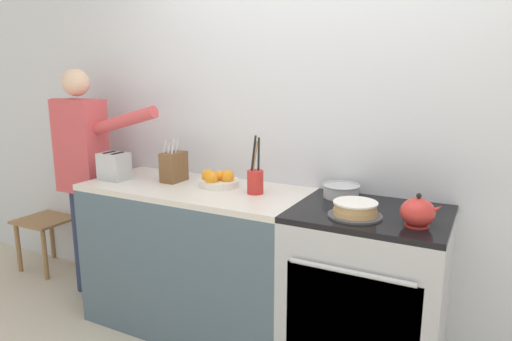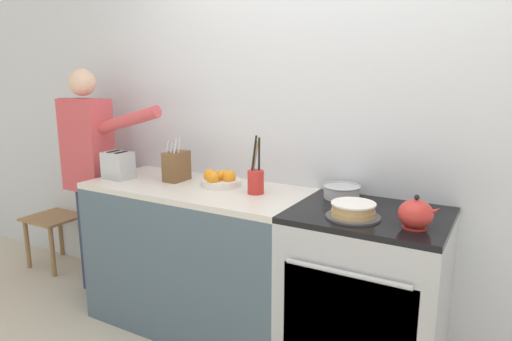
# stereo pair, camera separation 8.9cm
# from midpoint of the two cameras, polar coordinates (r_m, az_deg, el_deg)

# --- Properties ---
(wall_back) EXTENTS (8.00, 0.04, 2.60)m
(wall_back) POSITION_cam_midpoint_polar(r_m,az_deg,el_deg) (2.68, 10.20, 5.60)
(wall_back) COLOR silver
(wall_back) RESTS_ON ground_plane
(counter_cabinet) EXTENTS (1.38, 0.62, 0.92)m
(counter_cabinet) POSITION_cam_midpoint_polar(r_m,az_deg,el_deg) (2.95, -6.43, -10.63)
(counter_cabinet) COLOR #4C6070
(counter_cabinet) RESTS_ON ground_plane
(stove_range) EXTENTS (0.77, 0.65, 0.92)m
(stove_range) POSITION_cam_midpoint_polar(r_m,az_deg,el_deg) (2.52, 14.46, -15.12)
(stove_range) COLOR #B7BABF
(stove_range) RESTS_ON ground_plane
(layer_cake) EXTENTS (0.26, 0.26, 0.07)m
(layer_cake) POSITION_cam_midpoint_polar(r_m,az_deg,el_deg) (2.24, 13.18, -4.92)
(layer_cake) COLOR #4C4C51
(layer_cake) RESTS_ON stove_range
(tea_kettle) EXTENTS (0.19, 0.15, 0.15)m
(tea_kettle) POSITION_cam_midpoint_polar(r_m,az_deg,el_deg) (2.17, 20.48, -5.14)
(tea_kettle) COLOR red
(tea_kettle) RESTS_ON stove_range
(mixing_bowl) EXTENTS (0.21, 0.21, 0.07)m
(mixing_bowl) POSITION_cam_midpoint_polar(r_m,az_deg,el_deg) (2.56, 11.63, -2.60)
(mixing_bowl) COLOR #B7BABF
(mixing_bowl) RESTS_ON stove_range
(knife_block) EXTENTS (0.11, 0.17, 0.28)m
(knife_block) POSITION_cam_midpoint_polar(r_m,az_deg,el_deg) (2.93, -9.06, 0.59)
(knife_block) COLOR brown
(knife_block) RESTS_ON counter_cabinet
(utensil_crock) EXTENTS (0.09, 0.09, 0.33)m
(utensil_crock) POSITION_cam_midpoint_polar(r_m,az_deg,el_deg) (2.60, 0.95, -1.22)
(utensil_crock) COLOR red
(utensil_crock) RESTS_ON counter_cabinet
(fruit_bowl) EXTENTS (0.24, 0.24, 0.10)m
(fruit_bowl) POSITION_cam_midpoint_polar(r_m,az_deg,el_deg) (2.77, -3.57, -1.15)
(fruit_bowl) COLOR silver
(fruit_bowl) RESTS_ON counter_cabinet
(toaster) EXTENTS (0.19, 0.14, 0.18)m
(toaster) POSITION_cam_midpoint_polar(r_m,az_deg,el_deg) (3.08, -16.08, 0.64)
(toaster) COLOR #B7BABF
(toaster) RESTS_ON counter_cabinet
(person_baker) EXTENTS (0.92, 0.20, 1.62)m
(person_baker) POSITION_cam_midpoint_polar(r_m,az_deg,el_deg) (3.42, -19.42, 0.90)
(person_baker) COLOR #283351
(person_baker) RESTS_ON ground_plane
(dining_chair) EXTENTS (0.40, 0.40, 0.83)m
(dining_chair) POSITION_cam_midpoint_polar(r_m,az_deg,el_deg) (4.16, -22.44, -4.37)
(dining_chair) COLOR #997047
(dining_chair) RESTS_ON ground_plane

